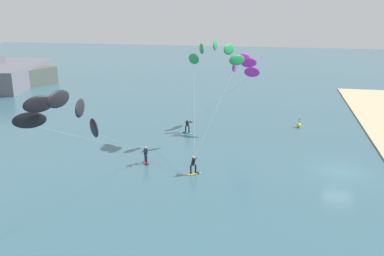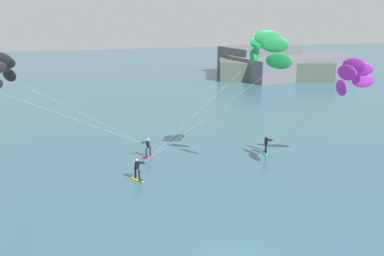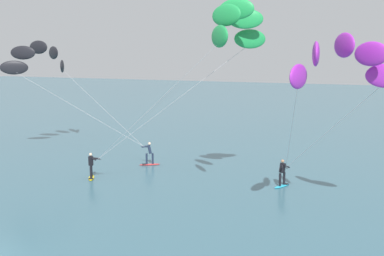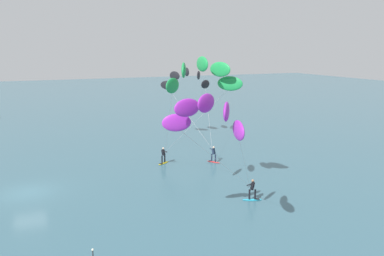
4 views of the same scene
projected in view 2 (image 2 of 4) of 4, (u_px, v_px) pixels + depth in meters
name	position (u px, v px, depth m)	size (l,w,h in m)	color
kitesurfer_nearshore	(262.00, 52.00, 31.89)	(11.44, 6.20, 10.89)	yellow
kitesurfer_mid_water	(350.00, 78.00, 31.81)	(7.05, 8.69, 8.92)	#23ADD1
kitesurfer_far_out	(4.00, 73.00, 34.06)	(13.45, 6.65, 9.09)	red
distant_headland	(280.00, 65.00, 81.41)	(26.33, 19.61, 5.21)	slate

